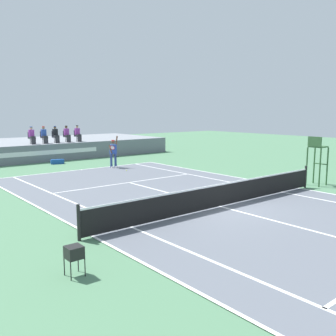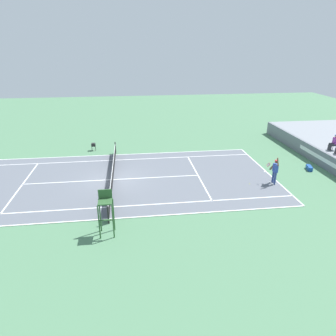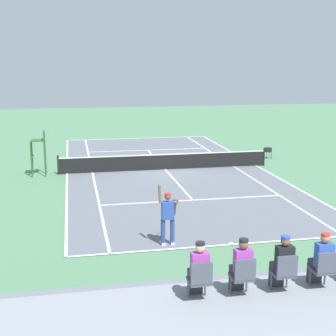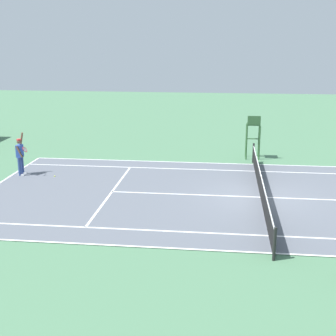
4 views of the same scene
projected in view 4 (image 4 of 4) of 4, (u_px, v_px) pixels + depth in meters
name	position (u px, v px, depth m)	size (l,w,h in m)	color
ground_plane	(260.00, 198.00, 20.18)	(80.00, 80.00, 0.00)	#4C7A56
court	(260.00, 197.00, 20.17)	(11.08, 23.88, 0.03)	slate
net	(261.00, 186.00, 20.04)	(11.98, 0.10, 1.07)	black
tennis_player	(20.00, 155.00, 23.25)	(0.76, 0.62, 2.08)	navy
tennis_ball	(55.00, 176.00, 23.20)	(0.07, 0.07, 0.07)	#D1E533
umpire_chair	(253.00, 131.00, 26.37)	(0.77, 0.77, 2.44)	#2D562D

